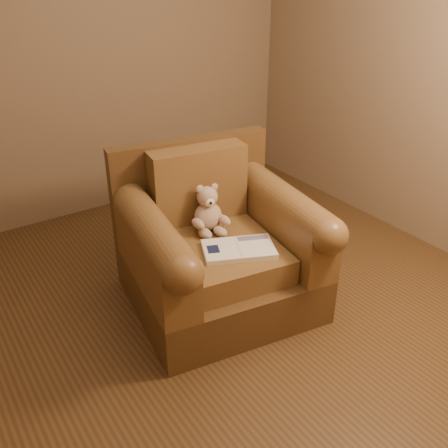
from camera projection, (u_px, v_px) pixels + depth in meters
floor at (213, 323)px, 3.17m from camera, size 4.00×4.00×0.00m
room at (209, 38)px, 2.35m from camera, size 4.02×4.02×2.71m
armchair at (216, 248)px, 3.24m from camera, size 1.26×1.21×1.00m
teddy_bear at (209, 213)px, 3.21m from camera, size 0.23×0.27×0.32m
guidebook at (239, 249)px, 3.02m from camera, size 0.50×0.41×0.04m
side_table at (225, 199)px, 4.04m from camera, size 0.43×0.43×0.60m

